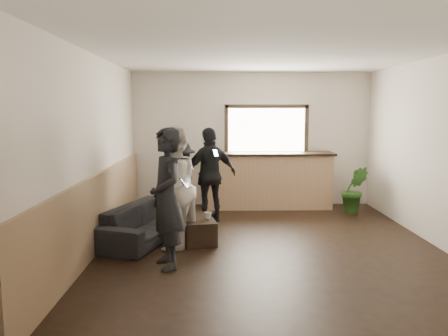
{
  "coord_description": "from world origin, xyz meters",
  "views": [
    {
      "loc": [
        -0.78,
        -6.22,
        1.99
      ],
      "look_at": [
        -0.64,
        0.4,
        1.13
      ],
      "focal_mm": 35.0,
      "sensor_mm": 36.0,
      "label": 1
    }
  ],
  "objects_px": {
    "person_d": "(210,175)",
    "potted_plant": "(354,190)",
    "person_a": "(167,198)",
    "coffee_table": "(198,229)",
    "person_c": "(180,183)",
    "sofa": "(147,222)",
    "person_b": "(173,188)",
    "bar_counter": "(267,177)",
    "cup_a": "(186,212)",
    "cup_b": "(208,216)"
  },
  "relations": [
    {
      "from": "person_d",
      "to": "potted_plant",
      "type": "bearing_deg",
      "value": 167.05
    },
    {
      "from": "person_a",
      "to": "person_d",
      "type": "height_order",
      "value": "person_a"
    },
    {
      "from": "coffee_table",
      "to": "person_c",
      "type": "bearing_deg",
      "value": 110.2
    },
    {
      "from": "sofa",
      "to": "person_b",
      "type": "relative_size",
      "value": 1.07
    },
    {
      "from": "bar_counter",
      "to": "sofa",
      "type": "height_order",
      "value": "bar_counter"
    },
    {
      "from": "bar_counter",
      "to": "cup_a",
      "type": "relative_size",
      "value": 22.72
    },
    {
      "from": "cup_a",
      "to": "sofa",
      "type": "bearing_deg",
      "value": -170.61
    },
    {
      "from": "sofa",
      "to": "cup_b",
      "type": "relative_size",
      "value": 17.64
    },
    {
      "from": "potted_plant",
      "to": "person_b",
      "type": "relative_size",
      "value": 0.52
    },
    {
      "from": "cup_b",
      "to": "person_b",
      "type": "relative_size",
      "value": 0.06
    },
    {
      "from": "sofa",
      "to": "person_b",
      "type": "distance_m",
      "value": 0.86
    },
    {
      "from": "cup_a",
      "to": "cup_b",
      "type": "xyz_separation_m",
      "value": [
        0.35,
        -0.25,
        0.0
      ]
    },
    {
      "from": "coffee_table",
      "to": "person_b",
      "type": "relative_size",
      "value": 0.46
    },
    {
      "from": "potted_plant",
      "to": "person_b",
      "type": "height_order",
      "value": "person_b"
    },
    {
      "from": "bar_counter",
      "to": "cup_b",
      "type": "height_order",
      "value": "bar_counter"
    },
    {
      "from": "bar_counter",
      "to": "cup_a",
      "type": "xyz_separation_m",
      "value": [
        -1.54,
        -2.18,
        -0.23
      ]
    },
    {
      "from": "bar_counter",
      "to": "cup_a",
      "type": "bearing_deg",
      "value": -125.26
    },
    {
      "from": "person_a",
      "to": "coffee_table",
      "type": "bearing_deg",
      "value": 139.7
    },
    {
      "from": "coffee_table",
      "to": "cup_a",
      "type": "xyz_separation_m",
      "value": [
        -0.2,
        0.19,
        0.23
      ]
    },
    {
      "from": "person_c",
      "to": "person_d",
      "type": "bearing_deg",
      "value": 130.07
    },
    {
      "from": "cup_b",
      "to": "sofa",
      "type": "bearing_deg",
      "value": 171.19
    },
    {
      "from": "person_b",
      "to": "person_c",
      "type": "xyz_separation_m",
      "value": [
        0.0,
        1.27,
        -0.14
      ]
    },
    {
      "from": "bar_counter",
      "to": "potted_plant",
      "type": "bearing_deg",
      "value": -17.9
    },
    {
      "from": "bar_counter",
      "to": "person_b",
      "type": "xyz_separation_m",
      "value": [
        -1.69,
        -2.69,
        0.25
      ]
    },
    {
      "from": "bar_counter",
      "to": "person_a",
      "type": "height_order",
      "value": "bar_counter"
    },
    {
      "from": "bar_counter",
      "to": "coffee_table",
      "type": "height_order",
      "value": "bar_counter"
    },
    {
      "from": "cup_b",
      "to": "person_c",
      "type": "height_order",
      "value": "person_c"
    },
    {
      "from": "coffee_table",
      "to": "potted_plant",
      "type": "height_order",
      "value": "potted_plant"
    },
    {
      "from": "cup_a",
      "to": "person_b",
      "type": "xyz_separation_m",
      "value": [
        -0.15,
        -0.51,
        0.48
      ]
    },
    {
      "from": "person_b",
      "to": "person_d",
      "type": "bearing_deg",
      "value": -173.59
    },
    {
      "from": "coffee_table",
      "to": "person_c",
      "type": "height_order",
      "value": "person_c"
    },
    {
      "from": "cup_a",
      "to": "potted_plant",
      "type": "relative_size",
      "value": 0.13
    },
    {
      "from": "person_a",
      "to": "person_d",
      "type": "distance_m",
      "value": 2.37
    },
    {
      "from": "sofa",
      "to": "person_c",
      "type": "height_order",
      "value": "person_c"
    },
    {
      "from": "sofa",
      "to": "person_d",
      "type": "height_order",
      "value": "person_d"
    },
    {
      "from": "sofa",
      "to": "cup_b",
      "type": "height_order",
      "value": "sofa"
    },
    {
      "from": "person_c",
      "to": "person_d",
      "type": "height_order",
      "value": "person_d"
    },
    {
      "from": "bar_counter",
      "to": "sofa",
      "type": "bearing_deg",
      "value": -133.25
    },
    {
      "from": "sofa",
      "to": "bar_counter",
      "type": "bearing_deg",
      "value": -23.89
    },
    {
      "from": "sofa",
      "to": "coffee_table",
      "type": "bearing_deg",
      "value": -77.01
    },
    {
      "from": "person_b",
      "to": "coffee_table",
      "type": "bearing_deg",
      "value": 158.18
    },
    {
      "from": "person_d",
      "to": "person_b",
      "type": "bearing_deg",
      "value": 45.22
    },
    {
      "from": "bar_counter",
      "to": "cup_b",
      "type": "xyz_separation_m",
      "value": [
        -1.19,
        -2.42,
        -0.23
      ]
    },
    {
      "from": "sofa",
      "to": "cup_b",
      "type": "bearing_deg",
      "value": -79.45
    },
    {
      "from": "sofa",
      "to": "person_d",
      "type": "bearing_deg",
      "value": -22.08
    },
    {
      "from": "cup_b",
      "to": "person_d",
      "type": "relative_size",
      "value": 0.06
    },
    {
      "from": "person_c",
      "to": "bar_counter",
      "type": "bearing_deg",
      "value": 144.96
    },
    {
      "from": "cup_a",
      "to": "person_b",
      "type": "height_order",
      "value": "person_b"
    },
    {
      "from": "coffee_table",
      "to": "person_b",
      "type": "xyz_separation_m",
      "value": [
        -0.35,
        -0.32,
        0.71
      ]
    },
    {
      "from": "potted_plant",
      "to": "person_d",
      "type": "height_order",
      "value": "person_d"
    }
  ]
}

